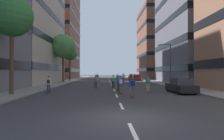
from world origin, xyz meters
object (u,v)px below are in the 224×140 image
street_tree_far (70,53)px  streetlamp_right (168,59)px  skater_0 (96,81)px  skater_13 (130,79)px  skater_12 (131,78)px  skater_8 (113,81)px  skater_6 (124,76)px  street_tree_near (12,17)px  skater_5 (97,77)px  street_tree_mid (63,46)px  skater_4 (119,83)px  skater_7 (121,83)px  parked_car_near (136,78)px  skater_10 (117,77)px  skater_11 (96,80)px  skater_9 (49,83)px  skater_1 (133,85)px  parked_car_far (181,86)px  skater_3 (148,83)px  skater_2 (123,77)px  parked_car_mid (132,77)px

street_tree_far → streetlamp_right: 24.36m
skater_0 → skater_13: same height
skater_12 → skater_13: size_ratio=1.00×
streetlamp_right → skater_8: (-8.89, -4.93, -3.12)m
streetlamp_right → skater_6: (-4.98, 20.76, -3.12)m
street_tree_near → skater_5: 29.41m
street_tree_near → street_tree_mid: (0.00, 20.11, 0.14)m
streetlamp_right → skater_13: streetlamp_right is taller
street_tree_near → skater_12: bearing=54.4°
skater_4 → skater_5: 25.45m
skater_7 → skater_8: (-0.53, 5.35, 0.00)m
parked_car_near → skater_10: bearing=-128.4°
parked_car_near → skater_11: (-9.20, -19.57, 0.32)m
skater_9 → skater_1: bearing=-21.2°
street_tree_near → skater_13: (12.80, 14.74, -6.25)m
parked_car_near → skater_0: 24.40m
skater_10 → skater_13: 8.16m
street_tree_far → skater_6: 15.48m
parked_car_far → skater_7: size_ratio=2.47×
skater_0 → skater_4: bearing=-54.5°
skater_11 → street_tree_mid: bearing=124.3°
skater_0 → skater_3: size_ratio=1.00×
parked_car_far → skater_2: (-3.56, 25.68, 0.29)m
skater_2 → skater_8: size_ratio=1.00×
skater_0 → skater_5: bearing=92.0°
parked_car_near → skater_1: skater_1 is taller
skater_11 → skater_10: bearing=72.8°
skater_1 → skater_8: same height
parked_car_mid → skater_2: 9.02m
skater_12 → skater_2: bearing=96.2°
parked_car_mid → streetlamp_right: streetlamp_right is taller
street_tree_mid → skater_7: (10.11, -18.92, -6.36)m
skater_9 → skater_10: (8.32, 21.16, -0.03)m
skater_8 → skater_2: bearing=81.3°
skater_4 → skater_13: (2.77, 11.97, 0.00)m
skater_1 → skater_4: size_ratio=1.00×
skater_0 → parked_car_near: bearing=68.3°
parked_car_near → skater_4: (-6.31, -26.48, 0.29)m
parked_car_mid → skater_12: 16.70m
street_tree_far → skater_1: (10.88, -28.69, -5.62)m
skater_13 → street_tree_near: bearing=-131.0°
skater_1 → skater_6: same height
skater_2 → street_tree_far: bearing=-179.5°
skater_1 → skater_3: 4.60m
streetlamp_right → skater_0: streetlamp_right is taller
skater_1 → skater_2: (1.89, 28.81, -0.03)m
street_tree_far → skater_3: (13.13, -24.68, -5.62)m
skater_7 → parked_car_near: bearing=77.5°
street_tree_near → skater_5: size_ratio=5.08×
parked_car_mid → skater_13: skater_13 is taller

